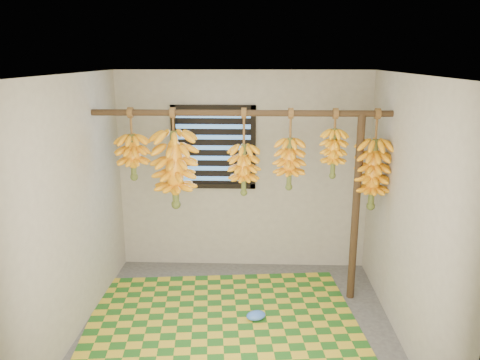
{
  "coord_description": "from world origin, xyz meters",
  "views": [
    {
      "loc": [
        0.17,
        -3.96,
        2.54
      ],
      "look_at": [
        0.0,
        0.55,
        1.35
      ],
      "focal_mm": 35.0,
      "sensor_mm": 36.0,
      "label": 1
    }
  ],
  "objects_px": {
    "support_post": "(356,210)",
    "banana_bunch_b": "(175,169)",
    "woven_mat": "(222,325)",
    "plastic_bag": "(256,315)",
    "banana_bunch_c": "(244,170)",
    "banana_bunch_d": "(289,164)",
    "banana_bunch_f": "(333,153)",
    "banana_bunch_a": "(133,157)",
    "banana_bunch_e": "(373,174)"
  },
  "relations": [
    {
      "from": "banana_bunch_e",
      "to": "plastic_bag",
      "type": "bearing_deg",
      "value": -156.66
    },
    {
      "from": "support_post",
      "to": "banana_bunch_a",
      "type": "distance_m",
      "value": 2.37
    },
    {
      "from": "banana_bunch_d",
      "to": "banana_bunch_e",
      "type": "height_order",
      "value": "same"
    },
    {
      "from": "banana_bunch_e",
      "to": "banana_bunch_f",
      "type": "relative_size",
      "value": 1.46
    },
    {
      "from": "banana_bunch_c",
      "to": "banana_bunch_e",
      "type": "xyz_separation_m",
      "value": [
        1.32,
        0.0,
        -0.04
      ]
    },
    {
      "from": "banana_bunch_c",
      "to": "banana_bunch_f",
      "type": "relative_size",
      "value": 1.27
    },
    {
      "from": "woven_mat",
      "to": "banana_bunch_f",
      "type": "relative_size",
      "value": 3.77
    },
    {
      "from": "banana_bunch_d",
      "to": "banana_bunch_e",
      "type": "distance_m",
      "value": 0.86
    },
    {
      "from": "banana_bunch_e",
      "to": "support_post",
      "type": "bearing_deg",
      "value": -180.0
    },
    {
      "from": "support_post",
      "to": "banana_bunch_a",
      "type": "height_order",
      "value": "banana_bunch_a"
    },
    {
      "from": "banana_bunch_c",
      "to": "support_post",
      "type": "bearing_deg",
      "value": 0.0
    },
    {
      "from": "banana_bunch_a",
      "to": "banana_bunch_c",
      "type": "xyz_separation_m",
      "value": [
        1.14,
        0.0,
        -0.13
      ]
    },
    {
      "from": "support_post",
      "to": "banana_bunch_b",
      "type": "height_order",
      "value": "banana_bunch_b"
    },
    {
      "from": "banana_bunch_b",
      "to": "banana_bunch_f",
      "type": "height_order",
      "value": "same"
    },
    {
      "from": "plastic_bag",
      "to": "banana_bunch_d",
      "type": "bearing_deg",
      "value": 57.31
    },
    {
      "from": "support_post",
      "to": "banana_bunch_e",
      "type": "bearing_deg",
      "value": 0.0
    },
    {
      "from": "woven_mat",
      "to": "plastic_bag",
      "type": "distance_m",
      "value": 0.35
    },
    {
      "from": "banana_bunch_d",
      "to": "banana_bunch_f",
      "type": "bearing_deg",
      "value": 0.0
    },
    {
      "from": "plastic_bag",
      "to": "banana_bunch_c",
      "type": "xyz_separation_m",
      "value": [
        -0.14,
        0.51,
        1.37
      ]
    },
    {
      "from": "banana_bunch_f",
      "to": "banana_bunch_c",
      "type": "bearing_deg",
      "value": 180.0
    },
    {
      "from": "banana_bunch_a",
      "to": "banana_bunch_f",
      "type": "relative_size",
      "value": 1.05
    },
    {
      "from": "support_post",
      "to": "banana_bunch_d",
      "type": "relative_size",
      "value": 2.41
    },
    {
      "from": "woven_mat",
      "to": "banana_bunch_c",
      "type": "xyz_separation_m",
      "value": [
        0.19,
        0.61,
        1.42
      ]
    },
    {
      "from": "plastic_bag",
      "to": "banana_bunch_f",
      "type": "bearing_deg",
      "value": 33.54
    },
    {
      "from": "banana_bunch_d",
      "to": "banana_bunch_f",
      "type": "height_order",
      "value": "same"
    },
    {
      "from": "plastic_bag",
      "to": "banana_bunch_b",
      "type": "bearing_deg",
      "value": 149.22
    },
    {
      "from": "plastic_bag",
      "to": "banana_bunch_a",
      "type": "height_order",
      "value": "banana_bunch_a"
    },
    {
      "from": "banana_bunch_e",
      "to": "banana_bunch_d",
      "type": "bearing_deg",
      "value": -180.0
    },
    {
      "from": "plastic_bag",
      "to": "banana_bunch_c",
      "type": "distance_m",
      "value": 1.47
    },
    {
      "from": "woven_mat",
      "to": "banana_bunch_c",
      "type": "distance_m",
      "value": 1.55
    },
    {
      "from": "banana_bunch_b",
      "to": "banana_bunch_a",
      "type": "bearing_deg",
      "value": -180.0
    },
    {
      "from": "banana_bunch_c",
      "to": "banana_bunch_d",
      "type": "distance_m",
      "value": 0.47
    },
    {
      "from": "banana_bunch_f",
      "to": "banana_bunch_e",
      "type": "bearing_deg",
      "value": 0.0
    },
    {
      "from": "support_post",
      "to": "banana_bunch_c",
      "type": "height_order",
      "value": "banana_bunch_c"
    },
    {
      "from": "woven_mat",
      "to": "banana_bunch_b",
      "type": "distance_m",
      "value": 1.63
    },
    {
      "from": "plastic_bag",
      "to": "banana_bunch_e",
      "type": "distance_m",
      "value": 1.85
    },
    {
      "from": "banana_bunch_a",
      "to": "banana_bunch_f",
      "type": "bearing_deg",
      "value": 0.0
    },
    {
      "from": "plastic_bag",
      "to": "banana_bunch_f",
      "type": "distance_m",
      "value": 1.8
    },
    {
      "from": "banana_bunch_a",
      "to": "banana_bunch_e",
      "type": "height_order",
      "value": "same"
    },
    {
      "from": "woven_mat",
      "to": "banana_bunch_f",
      "type": "height_order",
      "value": "banana_bunch_f"
    },
    {
      "from": "support_post",
      "to": "banana_bunch_b",
      "type": "xyz_separation_m",
      "value": [
        -1.88,
        0.0,
        0.42
      ]
    },
    {
      "from": "woven_mat",
      "to": "banana_bunch_a",
      "type": "bearing_deg",
      "value": 147.35
    },
    {
      "from": "banana_bunch_a",
      "to": "banana_bunch_b",
      "type": "height_order",
      "value": "same"
    },
    {
      "from": "banana_bunch_c",
      "to": "banana_bunch_f",
      "type": "height_order",
      "value": "same"
    },
    {
      "from": "support_post",
      "to": "banana_bunch_f",
      "type": "distance_m",
      "value": 0.65
    },
    {
      "from": "banana_bunch_c",
      "to": "banana_bunch_d",
      "type": "bearing_deg",
      "value": 0.0
    },
    {
      "from": "plastic_bag",
      "to": "banana_bunch_f",
      "type": "height_order",
      "value": "banana_bunch_f"
    },
    {
      "from": "banana_bunch_c",
      "to": "banana_bunch_a",
      "type": "bearing_deg",
      "value": 180.0
    },
    {
      "from": "banana_bunch_b",
      "to": "plastic_bag",
      "type": "bearing_deg",
      "value": -30.78
    },
    {
      "from": "woven_mat",
      "to": "banana_bunch_e",
      "type": "height_order",
      "value": "banana_bunch_e"
    }
  ]
}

